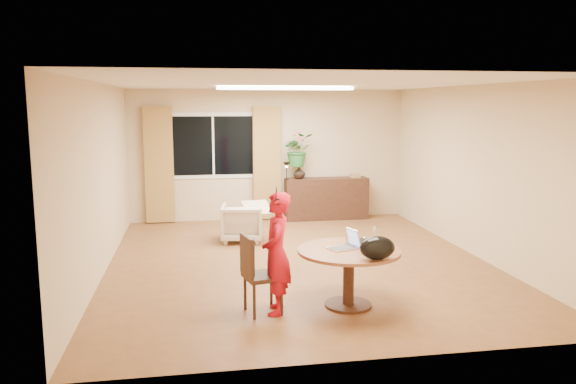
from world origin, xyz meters
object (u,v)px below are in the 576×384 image
(dining_chair, at_px, (263,274))
(sideboard, at_px, (326,199))
(armchair, at_px, (242,223))
(dining_table, at_px, (349,262))
(child, at_px, (277,253))

(dining_chair, bearing_deg, sideboard, 55.92)
(dining_chair, bearing_deg, armchair, 76.05)
(dining_table, distance_m, armchair, 3.45)
(dining_table, height_order, child, child)
(dining_chair, height_order, child, child)
(dining_chair, relative_size, sideboard, 0.54)
(dining_table, xyz_separation_m, armchair, (-0.94, 3.32, -0.21))
(child, height_order, sideboard, child)
(child, relative_size, armchair, 1.96)
(sideboard, bearing_deg, armchair, -139.71)
(armchair, xyz_separation_m, sideboard, (1.85, 1.57, 0.10))
(dining_chair, relative_size, armchair, 1.29)
(armchair, bearing_deg, dining_table, 113.95)
(child, distance_m, armchair, 3.40)
(dining_table, bearing_deg, armchair, 105.76)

